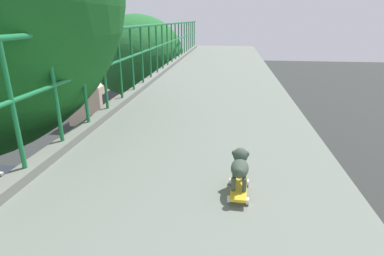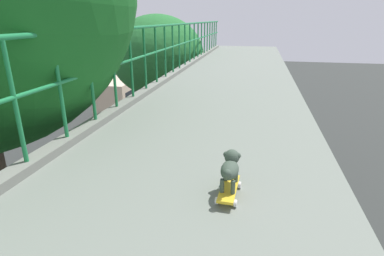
# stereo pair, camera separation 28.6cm
# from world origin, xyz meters

# --- Properties ---
(car_grey_fifth) EXTENTS (1.74, 4.08, 1.37)m
(car_grey_fifth) POSITION_xyz_m (-4.25, 7.47, 0.65)
(car_grey_fifth) COLOR slate
(car_grey_fifth) RESTS_ON ground
(car_yellow_cab_sixth) EXTENTS (1.73, 3.81, 1.42)m
(car_yellow_cab_sixth) POSITION_xyz_m (-7.80, 10.52, 0.62)
(car_yellow_cab_sixth) COLOR yellow
(car_yellow_cab_sixth) RESTS_ON ground
(city_bus) EXTENTS (2.61, 11.65, 3.07)m
(city_bus) POSITION_xyz_m (-8.28, 25.38, 1.76)
(city_bus) COLOR beige
(city_bus) RESTS_ON ground
(roadside_tree_far) EXTENTS (4.07, 4.07, 7.68)m
(roadside_tree_far) POSITION_xyz_m (-2.41, 13.51, 5.88)
(roadside_tree_far) COLOR #503127
(roadside_tree_far) RESTS_ON ground
(toy_skateboard) EXTENTS (0.19, 0.47, 0.08)m
(toy_skateboard) POSITION_xyz_m (1.77, 2.70, 6.11)
(toy_skateboard) COLOR gold
(toy_skateboard) RESTS_ON overpass_deck
(small_dog) EXTENTS (0.16, 0.38, 0.29)m
(small_dog) POSITION_xyz_m (1.77, 2.74, 6.31)
(small_dog) COLOR #3D4D40
(small_dog) RESTS_ON toy_skateboard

